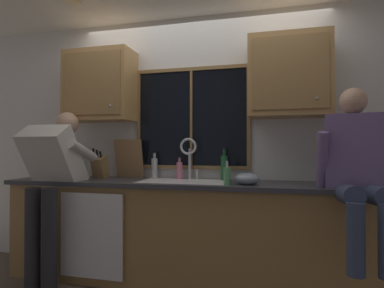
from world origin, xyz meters
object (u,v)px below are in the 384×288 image
bottle_amber_small (154,167)px  person_standing (52,177)px  person_sitting_on_counter (357,165)px  cutting_board (129,159)px  bottle_tall_clear (224,167)px  mixing_bowl (247,179)px  soap_dispenser (227,175)px  bottle_green_glass (179,170)px  knife_block (100,168)px

bottle_amber_small → person_standing: bearing=-144.4°
person_sitting_on_counter → cutting_board: 2.08m
bottle_tall_clear → mixing_bowl: bearing=-52.3°
soap_dispenser → bottle_green_glass: 0.63m
person_standing → bottle_tall_clear: bearing=18.9°
soap_dispenser → bottle_amber_small: (-0.79, 0.39, 0.03)m
bottle_green_glass → bottle_amber_small: (-0.27, 0.04, 0.02)m
mixing_bowl → soap_dispenser: (-0.16, -0.04, 0.03)m
knife_block → cutting_board: (0.25, 0.15, 0.09)m
mixing_bowl → bottle_amber_small: 1.02m
person_sitting_on_counter → knife_block: (-2.27, 0.33, -0.08)m
bottle_amber_small → mixing_bowl: bearing=-20.0°
bottle_green_glass → bottle_amber_small: size_ratio=0.83×
bottle_amber_small → bottle_tall_clear: bearing=-3.3°
mixing_bowl → person_standing: bearing=-173.2°
person_sitting_on_counter → bottle_tall_clear: (-1.04, 0.46, -0.06)m
soap_dispenser → bottle_amber_small: bearing=154.0°
bottle_amber_small → cutting_board: bearing=-175.1°
soap_dispenser → bottle_green_glass: (-0.52, 0.35, 0.01)m
person_sitting_on_counter → bottle_tall_clear: 1.14m
person_sitting_on_counter → bottle_amber_small: size_ratio=4.81×
person_standing → person_sitting_on_counter: 2.53m
knife_block → mixing_bowl: 1.48m
bottle_green_glass → bottle_tall_clear: 0.45m
person_sitting_on_counter → bottle_amber_small: bearing=164.0°
cutting_board → bottle_tall_clear: cutting_board is taller
bottle_amber_small → bottle_green_glass: bearing=-7.4°
soap_dispenser → bottle_green_glass: size_ratio=0.92×
person_standing → bottle_amber_small: 0.95m
mixing_bowl → bottle_amber_small: (-0.95, 0.35, 0.06)m
knife_block → bottle_tall_clear: bearing=6.0°
cutting_board → person_standing: bearing=-133.6°
person_standing → mixing_bowl: person_standing is taller
person_sitting_on_counter → bottle_amber_small: 1.83m
cutting_board → person_sitting_on_counter: bearing=-13.3°
bottle_green_glass → bottle_tall_clear: bottle_tall_clear is taller
knife_block → soap_dispenser: bearing=-9.3°
bottle_green_glass → person_standing: bearing=-153.7°
bottle_green_glass → person_sitting_on_counter: bearing=-17.5°
knife_block → person_standing: bearing=-124.0°
soap_dispenser → person_standing: bearing=-173.9°
person_standing → knife_block: 0.46m
mixing_bowl → bottle_tall_clear: bearing=127.7°
person_standing → mixing_bowl: bearing=6.8°
soap_dispenser → mixing_bowl: bearing=13.6°
knife_block → bottle_green_glass: knife_block is taller
cutting_board → bottle_amber_small: (0.27, 0.02, -0.09)m
bottle_tall_clear → bottle_amber_small: size_ratio=1.15×
bottle_tall_clear → cutting_board: bearing=178.9°
soap_dispenser → bottle_amber_small: 0.88m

